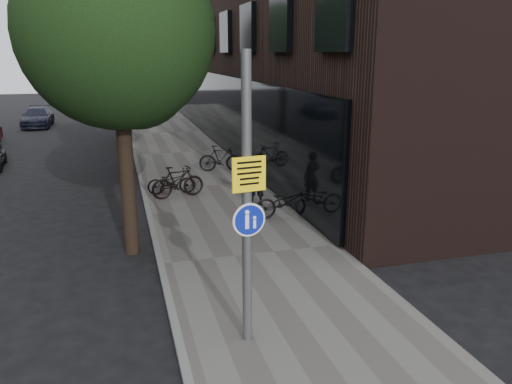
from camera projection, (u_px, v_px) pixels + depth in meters
name	position (u px, v px, depth m)	size (l,w,h in m)	color
ground	(290.00, 330.00, 9.02)	(120.00, 120.00, 0.00)	black
sidewalk	(206.00, 187.00, 18.34)	(4.50, 60.00, 0.12)	#615F5A
curb_edge	(143.00, 192.00, 17.75)	(0.15, 60.00, 0.13)	slate
street_tree_near	(120.00, 40.00, 11.29)	(4.40, 4.40, 7.50)	black
street_tree_mid	(116.00, 45.00, 19.17)	(5.00, 5.00, 7.80)	black
street_tree_far	(115.00, 48.00, 27.51)	(5.00, 5.00, 7.80)	black
signpost	(247.00, 204.00, 7.88)	(0.55, 0.16, 4.77)	#595B5E
pedestrian	(256.00, 180.00, 15.83)	(0.60, 0.39, 1.63)	black
parked_bike_facade_near	(285.00, 202.00, 14.69)	(0.64, 1.83, 0.96)	black
parked_bike_facade_far	(221.00, 158.00, 20.43)	(0.51, 1.80, 1.08)	black
parked_bike_curb_near	(171.00, 182.00, 17.19)	(0.57, 1.63, 0.86)	black
parked_bike_curb_far	(178.00, 182.00, 16.72)	(0.51, 1.80, 1.08)	black
parked_car_far	(38.00, 117.00, 33.73)	(1.79, 4.41, 1.28)	#1A1F30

